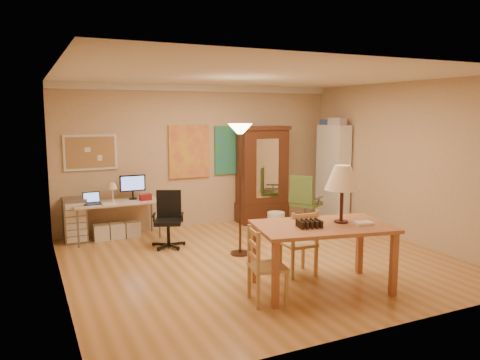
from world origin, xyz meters
name	(u,v)px	position (x,y,z in m)	size (l,w,h in m)	color
floor	(261,260)	(0.00, 0.00, 0.00)	(5.50, 5.50, 0.00)	#A8753B
crown_molding	(201,88)	(0.00, 2.46, 2.64)	(5.50, 0.08, 0.12)	white
corkboard	(91,152)	(-2.05, 2.47, 1.50)	(0.90, 0.04, 0.62)	#A38C4D
art_panel_left	(189,152)	(-0.25, 2.47, 1.45)	(0.80, 0.04, 1.00)	yellow
art_panel_right	(232,150)	(0.65, 2.47, 1.45)	(0.75, 0.04, 0.95)	teal
dining_table	(330,212)	(0.27, -1.32, 0.98)	(1.80, 1.28, 1.54)	#955230
ladder_chair_back	(299,245)	(0.19, -0.76, 0.42)	(0.43, 0.41, 0.90)	tan
ladder_chair_left	(265,268)	(-0.67, -1.39, 0.42)	(0.46, 0.47, 0.89)	tan
torchiere_lamp	(240,150)	(-0.14, 0.41, 1.62)	(0.37, 0.37, 2.02)	#402419
computer_desk	(118,216)	(-1.68, 2.15, 0.40)	(1.44, 0.63, 1.09)	#C6B390
office_chair_black	(169,232)	(-1.03, 1.28, 0.25)	(0.56, 0.56, 0.92)	black
office_chair_green	(305,215)	(1.64, 1.34, 0.28)	(0.65, 0.65, 1.04)	slate
drawer_cart	(75,220)	(-2.38, 2.27, 0.37)	(0.37, 0.45, 0.75)	slate
armoire	(262,181)	(1.20, 2.24, 0.83)	(1.04, 0.50, 1.92)	#33160E
bookshelf	(333,173)	(2.55, 1.74, 0.96)	(0.29, 0.78, 1.94)	white
wastebin	(276,223)	(0.97, 1.26, 0.20)	(0.32, 0.32, 0.40)	silver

